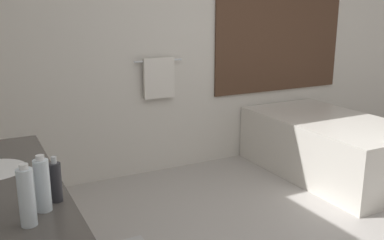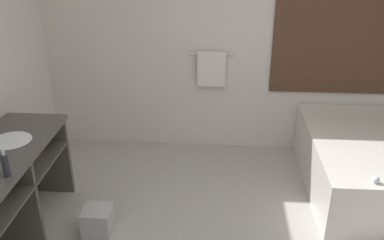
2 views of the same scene
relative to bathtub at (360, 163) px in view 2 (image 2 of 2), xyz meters
name	(u,v)px [view 2 (image 2 of 2)]	position (x,y,z in m)	size (l,w,h in m)	color
wall_back_with_blinds	(244,36)	(-1.17, 0.91, 1.03)	(7.40, 0.13, 2.70)	silver
vanity_counter	(4,178)	(-3.11, -0.97, 0.30)	(0.57, 1.57, 0.85)	#4C4742
bathtub	(360,163)	(0.00, 0.00, 0.00)	(1.00, 1.74, 0.70)	silver
soap_dispenser	(6,165)	(-2.89, -1.28, 0.62)	(0.05, 0.05, 0.20)	#28282D
waste_bin	(98,221)	(-2.43, -0.83, -0.20)	(0.25, 0.25, 0.24)	#B2B2B2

